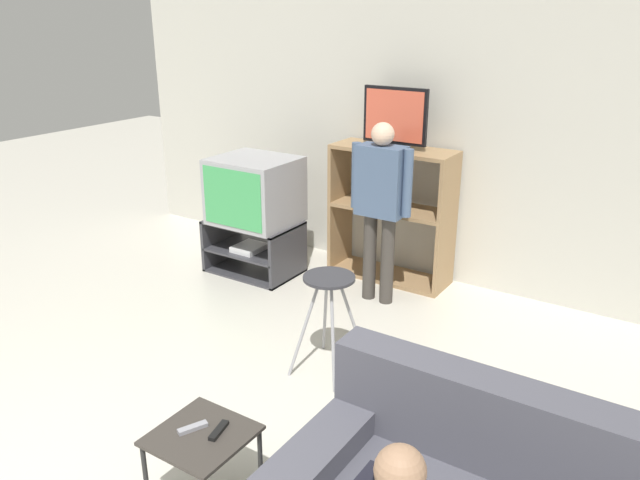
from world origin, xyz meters
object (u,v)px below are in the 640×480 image
(remote_control_black, at_px, (219,430))
(person_standing_adult, at_px, (381,197))
(television_main, at_px, (255,191))
(snack_table, at_px, (202,443))
(television_flat, at_px, (395,119))
(folding_stool, at_px, (329,296))
(remote_control_white, at_px, (193,428))
(tv_stand, at_px, (254,247))
(media_shelf, at_px, (391,213))

(remote_control_black, distance_m, person_standing_adult, 2.55)
(television_main, xyz_separation_m, snack_table, (1.62, -2.45, -0.41))
(television_flat, bearing_deg, person_standing_adult, -74.21)
(snack_table, xyz_separation_m, remote_control_black, (0.06, 0.05, 0.07))
(folding_stool, xyz_separation_m, person_standing_adult, (-0.24, 1.14, 0.35))
(remote_control_white, bearing_deg, person_standing_adult, 122.94)
(folding_stool, bearing_deg, snack_table, -83.24)
(tv_stand, xyz_separation_m, snack_table, (1.65, -2.43, 0.13))
(media_shelf, height_order, remote_control_black, media_shelf)
(remote_control_black, relative_size, remote_control_white, 1.00)
(television_main, distance_m, remote_control_white, 2.92)
(folding_stool, height_order, snack_table, folding_stool)
(folding_stool, bearing_deg, tv_stand, 144.82)
(television_flat, distance_m, snack_table, 3.21)
(television_main, relative_size, remote_control_black, 4.93)
(television_main, xyz_separation_m, media_shelf, (1.08, 0.55, -0.17))
(tv_stand, xyz_separation_m, remote_control_black, (1.71, -2.38, 0.19))
(television_main, relative_size, person_standing_adult, 0.48)
(television_flat, bearing_deg, tv_stand, -153.73)
(media_shelf, bearing_deg, person_standing_adult, -73.78)
(television_main, height_order, media_shelf, media_shelf)
(television_main, distance_m, remote_control_black, 2.95)
(tv_stand, xyz_separation_m, remote_control_white, (1.59, -2.43, 0.19))
(remote_control_black, height_order, person_standing_adult, person_standing_adult)
(remote_control_white, bearing_deg, tv_stand, 148.42)
(television_main, bearing_deg, media_shelf, 27.08)
(television_main, xyz_separation_m, folding_stool, (1.46, -1.06, -0.23))
(television_flat, relative_size, folding_stool, 0.83)
(media_shelf, xyz_separation_m, television_flat, (0.01, -0.01, 0.83))
(folding_stool, xyz_separation_m, remote_control_black, (0.23, -1.33, -0.11))
(tv_stand, height_order, person_standing_adult, person_standing_adult)
(folding_stool, bearing_deg, media_shelf, 103.07)
(media_shelf, relative_size, television_flat, 2.08)
(media_shelf, height_order, snack_table, media_shelf)
(folding_stool, distance_m, remote_control_black, 1.36)
(remote_control_white, bearing_deg, folding_stool, 119.66)
(television_main, distance_m, media_shelf, 1.23)
(media_shelf, distance_m, folding_stool, 1.66)
(remote_control_black, bearing_deg, snack_table, -152.64)
(remote_control_black, bearing_deg, person_standing_adult, 86.98)
(snack_table, height_order, remote_control_white, remote_control_white)
(television_flat, relative_size, person_standing_adult, 0.39)
(television_main, height_order, person_standing_adult, person_standing_adult)
(remote_control_black, xyz_separation_m, remote_control_white, (-0.12, -0.05, 0.00))
(television_main, bearing_deg, snack_table, -56.46)
(person_standing_adult, bearing_deg, media_shelf, 106.22)
(television_main, bearing_deg, remote_control_black, -54.87)
(tv_stand, relative_size, person_standing_adult, 0.55)
(television_main, bearing_deg, tv_stand, -154.56)
(remote_control_black, bearing_deg, remote_control_white, -169.56)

